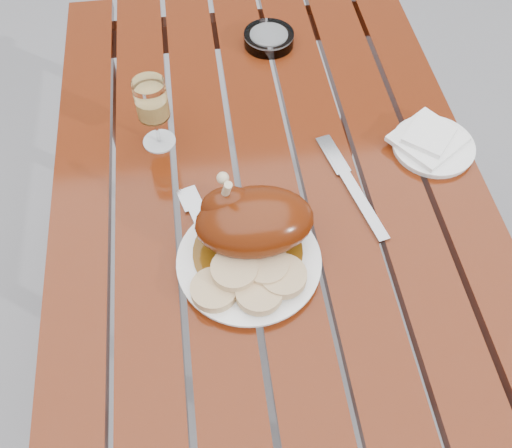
{
  "coord_description": "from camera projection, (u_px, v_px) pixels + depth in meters",
  "views": [
    {
      "loc": [
        -0.11,
        -0.69,
        1.57
      ],
      "look_at": [
        -0.04,
        -0.14,
        0.78
      ],
      "focal_mm": 40.0,
      "sensor_mm": 36.0,
      "label": 1
    }
  ],
  "objects": [
    {
      "name": "dinner_plate",
      "position": [
        249.0,
        262.0,
        0.95
      ],
      "size": [
        0.32,
        0.32,
        0.02
      ],
      "primitive_type": "cylinder",
      "rotation": [
        0.0,
        0.0,
        -0.4
      ],
      "color": "white",
      "rests_on": "table"
    },
    {
      "name": "ground",
      "position": [
        263.0,
        336.0,
        1.69
      ],
      "size": [
        60.0,
        60.0,
        0.0
      ],
      "primitive_type": "plane",
      "color": "slate",
      "rests_on": "ground"
    },
    {
      "name": "napkin",
      "position": [
        428.0,
        139.0,
        1.1
      ],
      "size": [
        0.17,
        0.16,
        0.01
      ],
      "primitive_type": "cube",
      "rotation": [
        0.0,
        0.0,
        0.6
      ],
      "color": "white",
      "rests_on": "side_plate"
    },
    {
      "name": "knife",
      "position": [
        356.0,
        193.0,
        1.04
      ],
      "size": [
        0.07,
        0.22,
        0.01
      ],
      "primitive_type": "cube",
      "rotation": [
        0.0,
        0.0,
        0.22
      ],
      "color": "gray",
      "rests_on": "table"
    },
    {
      "name": "roast_duck",
      "position": [
        250.0,
        221.0,
        0.93
      ],
      "size": [
        0.2,
        0.18,
        0.14
      ],
      "color": "#60380A",
      "rests_on": "dinner_plate"
    },
    {
      "name": "bread_dumplings",
      "position": [
        251.0,
        279.0,
        0.91
      ],
      "size": [
        0.19,
        0.12,
        0.03
      ],
      "color": "tan",
      "rests_on": "dinner_plate"
    },
    {
      "name": "table",
      "position": [
        265.0,
        273.0,
        1.38
      ],
      "size": [
        0.8,
        1.2,
        0.75
      ],
      "primitive_type": "cube",
      "color": "#62230B",
      "rests_on": "ground"
    },
    {
      "name": "ashtray",
      "position": [
        269.0,
        39.0,
        1.28
      ],
      "size": [
        0.15,
        0.15,
        0.03
      ],
      "primitive_type": "cylinder",
      "rotation": [
        0.0,
        0.0,
        -0.4
      ],
      "color": "#B2B7BC",
      "rests_on": "table"
    },
    {
      "name": "wine_glass",
      "position": [
        154.0,
        114.0,
        1.06
      ],
      "size": [
        0.08,
        0.08,
        0.15
      ],
      "primitive_type": "cylinder",
      "rotation": [
        0.0,
        0.0,
        -0.3
      ],
      "color": "#EFC76C",
      "rests_on": "table"
    },
    {
      "name": "fork",
      "position": [
        206.0,
        234.0,
        0.99
      ],
      "size": [
        0.07,
        0.19,
        0.01
      ],
      "primitive_type": "cube",
      "rotation": [
        0.0,
        0.0,
        0.27
      ],
      "color": "gray",
      "rests_on": "table"
    },
    {
      "name": "side_plate",
      "position": [
        433.0,
        146.0,
        1.11
      ],
      "size": [
        0.21,
        0.21,
        0.01
      ],
      "primitive_type": "cylinder",
      "rotation": [
        0.0,
        0.0,
        0.38
      ],
      "color": "white",
      "rests_on": "table"
    }
  ]
}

